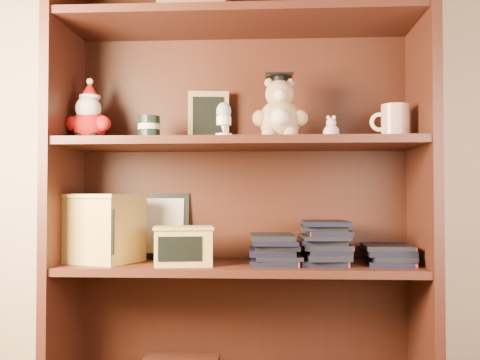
% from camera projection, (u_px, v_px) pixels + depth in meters
% --- Properties ---
extents(bookcase, '(1.20, 0.35, 1.60)m').
position_uv_depth(bookcase, '(240.00, 193.00, 1.87)').
color(bookcase, '#401B12').
rests_on(bookcase, ground).
extents(shelf_lower, '(1.14, 0.33, 0.02)m').
position_uv_depth(shelf_lower, '(240.00, 267.00, 1.82)').
color(shelf_lower, '#401B12').
rests_on(shelf_lower, ground).
extents(shelf_upper, '(1.14, 0.33, 0.02)m').
position_uv_depth(shelf_upper, '(240.00, 144.00, 1.83)').
color(shelf_upper, '#401B12').
rests_on(shelf_upper, ground).
extents(santa_plush, '(0.15, 0.11, 0.22)m').
position_uv_depth(santa_plush, '(89.00, 117.00, 1.85)').
color(santa_plush, '#A50F0F').
rests_on(santa_plush, shelf_upper).
extents(teachers_tin, '(0.07, 0.07, 0.08)m').
position_uv_depth(teachers_tin, '(149.00, 128.00, 1.85)').
color(teachers_tin, black).
rests_on(teachers_tin, shelf_upper).
extents(chalkboard_plaque, '(0.14, 0.08, 0.18)m').
position_uv_depth(chalkboard_plaque, '(208.00, 118.00, 1.95)').
color(chalkboard_plaque, '#9E7547').
rests_on(chalkboard_plaque, shelf_upper).
extents(egg_cup, '(0.05, 0.05, 0.11)m').
position_uv_depth(egg_cup, '(224.00, 119.00, 1.76)').
color(egg_cup, white).
rests_on(egg_cup, shelf_upper).
extents(grad_teddy_bear, '(0.18, 0.16, 0.22)m').
position_uv_depth(grad_teddy_bear, '(280.00, 114.00, 1.82)').
color(grad_teddy_bear, tan).
rests_on(grad_teddy_bear, shelf_upper).
extents(pink_figurine, '(0.05, 0.05, 0.08)m').
position_uv_depth(pink_figurine, '(331.00, 130.00, 1.81)').
color(pink_figurine, beige).
rests_on(pink_figurine, shelf_upper).
extents(teacher_mug, '(0.13, 0.09, 0.11)m').
position_uv_depth(teacher_mug, '(394.00, 122.00, 1.80)').
color(teacher_mug, silver).
rests_on(teacher_mug, shelf_upper).
extents(certificate_frame, '(0.18, 0.05, 0.23)m').
position_uv_depth(certificate_frame, '(163.00, 225.00, 1.97)').
color(certificate_frame, black).
rests_on(certificate_frame, shelf_lower).
extents(treats_box, '(0.26, 0.26, 0.22)m').
position_uv_depth(treats_box, '(105.00, 228.00, 1.84)').
color(treats_box, tan).
rests_on(treats_box, shelf_lower).
extents(pencils_box, '(0.21, 0.16, 0.12)m').
position_uv_depth(pencils_box, '(183.00, 245.00, 1.76)').
color(pencils_box, tan).
rests_on(pencils_box, shelf_lower).
extents(book_stack_left, '(0.14, 0.20, 0.10)m').
position_uv_depth(book_stack_left, '(275.00, 249.00, 1.81)').
color(book_stack_left, black).
rests_on(book_stack_left, shelf_lower).
extents(book_stack_mid, '(0.14, 0.20, 0.14)m').
position_uv_depth(book_stack_mid, '(326.00, 241.00, 1.80)').
color(book_stack_mid, black).
rests_on(book_stack_mid, shelf_lower).
extents(book_stack_right, '(0.14, 0.20, 0.06)m').
position_uv_depth(book_stack_right, '(391.00, 254.00, 1.79)').
color(book_stack_right, black).
rests_on(book_stack_right, shelf_lower).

